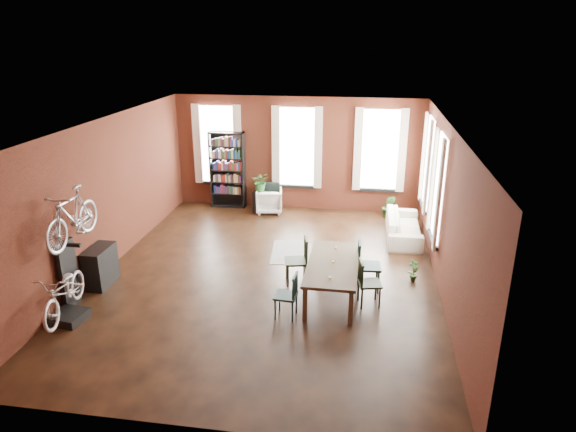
% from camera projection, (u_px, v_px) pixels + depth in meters
% --- Properties ---
extents(room, '(9.00, 9.04, 3.22)m').
position_uv_depth(room, '(284.00, 171.00, 10.69)').
color(room, black).
rests_on(room, ground).
extents(dining_table, '(0.99, 2.13, 0.72)m').
position_uv_depth(dining_table, '(333.00, 280.00, 9.91)').
color(dining_table, '#473B2A').
rests_on(dining_table, ground).
extents(dining_chair_a, '(0.42, 0.42, 0.85)m').
position_uv_depth(dining_chair_a, '(286.00, 295.00, 9.19)').
color(dining_chair_a, '#173333').
rests_on(dining_chair_a, ground).
extents(dining_chair_b, '(0.54, 0.54, 0.98)m').
position_uv_depth(dining_chair_b, '(296.00, 261.00, 10.41)').
color(dining_chair_b, black).
rests_on(dining_chair_b, ground).
extents(dining_chair_c, '(0.49, 0.49, 0.89)m').
position_uv_depth(dining_chair_c, '(370.00, 283.00, 9.59)').
color(dining_chair_c, black).
rests_on(dining_chair_c, ground).
extents(dining_chair_d, '(0.50, 0.50, 1.02)m').
position_uv_depth(dining_chair_d, '(369.00, 266.00, 10.14)').
color(dining_chair_d, '#183634').
rests_on(dining_chair_d, ground).
extents(bookshelf, '(1.00, 0.32, 2.20)m').
position_uv_depth(bookshelf, '(228.00, 170.00, 14.79)').
color(bookshelf, black).
rests_on(bookshelf, ground).
extents(white_armchair, '(0.83, 0.79, 0.74)m').
position_uv_depth(white_armchair, '(269.00, 199.00, 14.55)').
color(white_armchair, silver).
rests_on(white_armchair, ground).
extents(cream_sofa, '(0.61, 2.08, 0.81)m').
position_uv_depth(cream_sofa, '(404.00, 222.00, 12.74)').
color(cream_sofa, beige).
rests_on(cream_sofa, ground).
extents(striped_rug, '(0.99, 1.46, 0.01)m').
position_uv_depth(striped_rug, '(290.00, 252.00, 12.00)').
color(striped_rug, black).
rests_on(striped_rug, ground).
extents(bike_trainer, '(0.61, 0.61, 0.16)m').
position_uv_depth(bike_trainer, '(69.00, 317.00, 9.16)').
color(bike_trainer, black).
rests_on(bike_trainer, ground).
extents(bike_wall_rack, '(0.16, 0.60, 1.30)m').
position_uv_depth(bike_wall_rack, '(69.00, 274.00, 9.48)').
color(bike_wall_rack, black).
rests_on(bike_wall_rack, ground).
extents(console_table, '(0.40, 0.80, 0.80)m').
position_uv_depth(console_table, '(100.00, 266.00, 10.39)').
color(console_table, black).
rests_on(console_table, ground).
extents(plant_stand, '(0.39, 0.39, 0.62)m').
position_uv_depth(plant_stand, '(260.00, 202.00, 14.55)').
color(plant_stand, black).
rests_on(plant_stand, ground).
extents(plant_by_sofa, '(0.44, 0.69, 0.29)m').
position_uv_depth(plant_by_sofa, '(388.00, 213.00, 14.16)').
color(plant_by_sofa, '#255020').
rests_on(plant_by_sofa, ground).
extents(plant_small, '(0.51, 0.52, 0.17)m').
position_uv_depth(plant_small, '(413.00, 277.00, 10.60)').
color(plant_small, '#305F26').
rests_on(plant_small, ground).
extents(bicycle_floor, '(0.70, 0.94, 1.64)m').
position_uv_depth(bicycle_floor, '(61.00, 272.00, 8.84)').
color(bicycle_floor, '#C0B3B0').
rests_on(bicycle_floor, bike_trainer).
extents(bicycle_hung, '(0.47, 1.00, 1.66)m').
position_uv_depth(bicycle_hung, '(69.00, 199.00, 8.94)').
color(bicycle_hung, '#A5A8AD').
rests_on(bicycle_hung, bike_wall_rack).
extents(plant_on_stand, '(0.54, 0.59, 0.43)m').
position_uv_depth(plant_on_stand, '(261.00, 184.00, 14.39)').
color(plant_on_stand, '#255A24').
rests_on(plant_on_stand, plant_stand).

